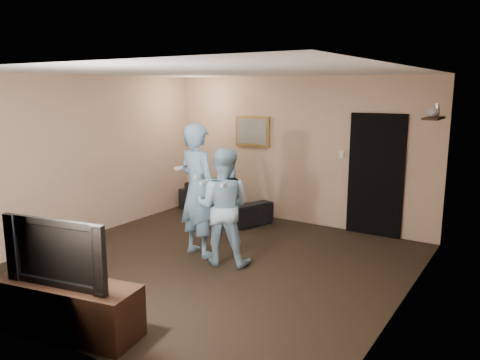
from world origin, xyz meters
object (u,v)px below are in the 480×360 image
Objects in this scene: sofa at (223,201)px; wii_player_right at (223,207)px; wii_player_left at (198,190)px; television at (63,250)px; tv_console at (67,308)px.

sofa is 2.53m from wii_player_right.
wii_player_left is at bearing 133.87° from sofa.
wii_player_left is (0.91, -1.93, 0.67)m from sofa.
wii_player_right is (0.23, 2.38, -0.05)m from television.
wii_player_left is (-0.27, 2.48, 0.71)m from tv_console.
sofa is at bearing 94.10° from television.
sofa is 1.04× the size of wii_player_left.
sofa is at bearing 115.10° from wii_player_left.
wii_player_left is at bearing 85.43° from tv_console.
wii_player_right is at bearing 143.51° from sofa.
wii_player_left reaches higher than tv_console.
television reaches higher than tv_console.
television is (1.18, -4.41, 0.57)m from sofa.
television is at bearing 123.73° from sofa.
television reaches higher than sofa.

